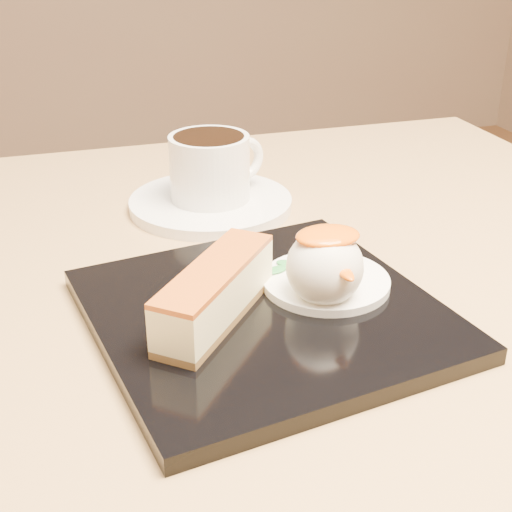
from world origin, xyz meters
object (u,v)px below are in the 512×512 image
object	(u,v)px
dessert_plate	(265,314)
ice_cream_scoop	(325,267)
saucer	(211,203)
coffee_cup	(211,166)
table	(257,478)
cheesecake	(215,293)

from	to	relation	value
dessert_plate	ice_cream_scoop	distance (m)	0.05
saucer	coffee_cup	size ratio (longest dim) A/B	1.58
ice_cream_scoop	dessert_plate	bearing A→B (deg)	172.87
table	coffee_cup	world-z (taller)	coffee_cup
ice_cream_scoop	saucer	world-z (taller)	ice_cream_scoop
dessert_plate	coffee_cup	world-z (taller)	coffee_cup
table	saucer	xyz separation A→B (m)	(0.01, 0.19, 0.16)
table	ice_cream_scoop	bearing A→B (deg)	-28.26
cheesecake	coffee_cup	bearing A→B (deg)	27.22
ice_cream_scoop	saucer	bearing A→B (deg)	97.29
table	saucer	world-z (taller)	saucer
dessert_plate	coffee_cup	distance (m)	0.21
cheesecake	coffee_cup	xyz separation A→B (m)	(0.05, 0.21, 0.01)
ice_cream_scoop	coffee_cup	size ratio (longest dim) A/B	0.55
dessert_plate	ice_cream_scoop	xyz separation A→B (m)	(0.04, -0.01, 0.03)
dessert_plate	saucer	distance (m)	0.21
cheesecake	coffee_cup	world-z (taller)	coffee_cup
table	saucer	distance (m)	0.25
dessert_plate	cheesecake	distance (m)	0.04
dessert_plate	cheesecake	size ratio (longest dim) A/B	2.02
cheesecake	saucer	xyz separation A→B (m)	(0.05, 0.21, -0.03)
dessert_plate	saucer	world-z (taller)	dessert_plate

